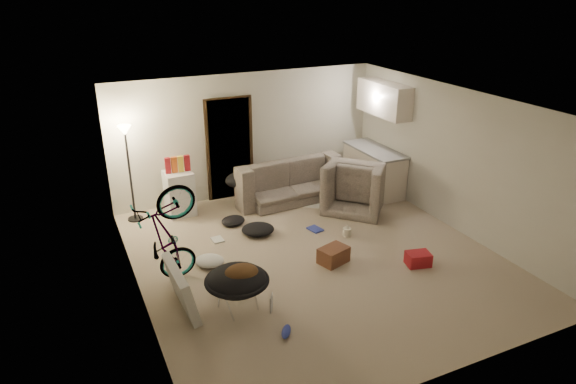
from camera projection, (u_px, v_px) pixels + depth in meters
name	position (u px, v px, depth m)	size (l,w,h in m)	color
floor	(315.00, 257.00, 8.32)	(5.50, 6.00, 0.02)	#B7A58D
ceiling	(319.00, 104.00, 7.35)	(5.50, 6.00, 0.02)	white
wall_back	(247.00, 135.00, 10.35)	(5.50, 0.02, 2.50)	silver
wall_front	(453.00, 283.00, 5.31)	(5.50, 0.02, 2.50)	silver
wall_left	(132.00, 218.00, 6.76)	(0.02, 6.00, 2.50)	silver
wall_right	(457.00, 160.00, 8.91)	(0.02, 6.00, 2.50)	silver
doorway	(229.00, 149.00, 10.25)	(0.85, 0.10, 2.04)	black
door_trim	(230.00, 149.00, 10.23)	(0.97, 0.04, 2.10)	#362413
floor_lamp	(127.00, 153.00, 9.10)	(0.28, 0.28, 1.81)	black
kitchen_counter	(374.00, 171.00, 10.77)	(0.60, 1.50, 0.88)	silver
counter_top	(375.00, 150.00, 10.59)	(0.64, 1.54, 0.04)	gray
kitchen_uppers	(384.00, 99.00, 10.24)	(0.38, 1.40, 0.65)	silver
sofa	(284.00, 183.00, 10.46)	(2.20, 0.86, 0.64)	#343B35
armchair	(358.00, 189.00, 10.02)	(1.12, 0.97, 0.72)	#343B35
bicycle	(169.00, 258.00, 7.41)	(0.56, 1.61, 0.85)	black
book_asset	(271.00, 313.00, 6.89)	(0.17, 0.23, 0.02)	#A91921
mini_fridge	(180.00, 193.00, 9.68)	(0.50, 0.50, 0.85)	white
snack_box_0	(168.00, 166.00, 9.39)	(0.10, 0.07, 0.30)	#A91921
snack_box_1	(174.00, 165.00, 9.44)	(0.10, 0.07, 0.30)	orange
snack_box_2	(181.00, 164.00, 9.48)	(0.10, 0.07, 0.30)	yellow
snack_box_3	(187.00, 163.00, 9.53)	(0.10, 0.07, 0.30)	#A91921
saucer_chair	(237.00, 286.00, 6.86)	(0.87, 0.87, 0.62)	silver
hoodie	(241.00, 273.00, 6.78)	(0.48, 0.40, 0.22)	#4C301A
sofa_drape	(239.00, 180.00, 10.01)	(0.56, 0.46, 0.28)	black
tv_box	(181.00, 288.00, 6.87)	(0.12, 0.99, 0.65)	silver
drink_case_a	(333.00, 255.00, 8.10)	(0.45, 0.32, 0.26)	brown
drink_case_b	(418.00, 259.00, 8.03)	(0.36, 0.27, 0.21)	#A91921
juicer	(347.00, 231.00, 8.96)	(0.15, 0.15, 0.21)	#EDE6CD
newspaper	(314.00, 203.00, 10.27)	(0.44, 0.58, 0.01)	beige
book_blue	(315.00, 229.00, 9.20)	(0.20, 0.27, 0.03)	#303EAF
book_white	(218.00, 240.00, 8.83)	(0.19, 0.24, 0.02)	silver
shoe_0	(259.00, 197.00, 10.45)	(0.28, 0.12, 0.11)	#303EAF
shoe_1	(244.00, 204.00, 10.15)	(0.25, 0.10, 0.09)	slate
shoe_2	(286.00, 332.00, 6.46)	(0.27, 0.11, 0.10)	#303EAF
clothes_lump_a	(258.00, 229.00, 9.01)	(0.58, 0.49, 0.18)	black
clothes_lump_b	(233.00, 221.00, 9.39)	(0.45, 0.39, 0.14)	black
clothes_lump_c	(209.00, 261.00, 8.05)	(0.46, 0.40, 0.14)	silver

